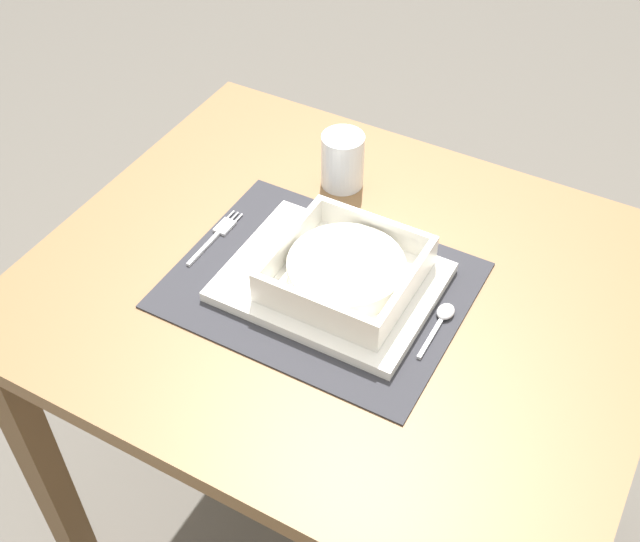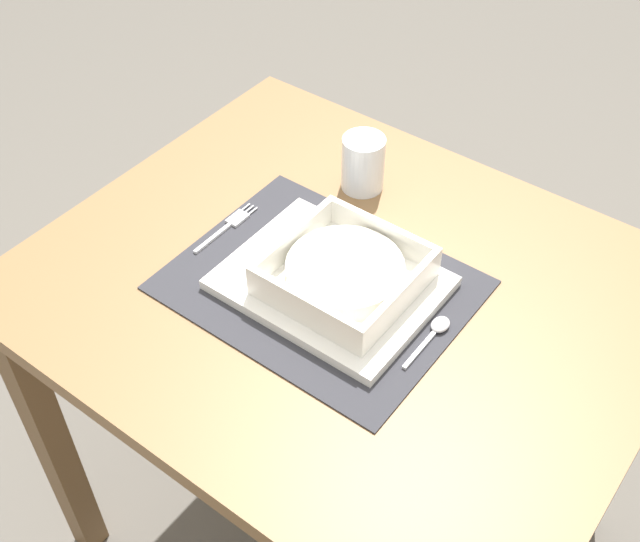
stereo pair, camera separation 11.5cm
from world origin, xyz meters
name	(u,v)px [view 2 (the right image)]	position (x,y,z in m)	size (l,w,h in m)	color
ground_plane	(337,529)	(0.00, 0.00, 0.00)	(6.00, 6.00, 0.00)	#59544C
dining_table	(343,333)	(0.00, 0.00, 0.63)	(0.90, 0.75, 0.74)	brown
placemat	(320,285)	(-0.03, -0.03, 0.75)	(0.42, 0.33, 0.00)	#2D2D33
serving_plate	(331,283)	(-0.01, -0.02, 0.76)	(0.30, 0.23, 0.02)	white
porridge_bowl	(345,274)	(0.01, -0.02, 0.78)	(0.20, 0.20, 0.05)	white
fork	(230,224)	(-0.22, -0.01, 0.75)	(0.02, 0.14, 0.00)	silver
spoon	(436,329)	(0.16, 0.00, 0.75)	(0.02, 0.11, 0.01)	silver
butter_knife	(405,335)	(0.13, -0.04, 0.75)	(0.01, 0.13, 0.01)	black
bread_knife	(402,320)	(0.11, -0.02, 0.75)	(0.01, 0.13, 0.01)	#59331E
drinking_glass	(363,166)	(-0.11, 0.20, 0.79)	(0.07, 0.07, 0.09)	white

